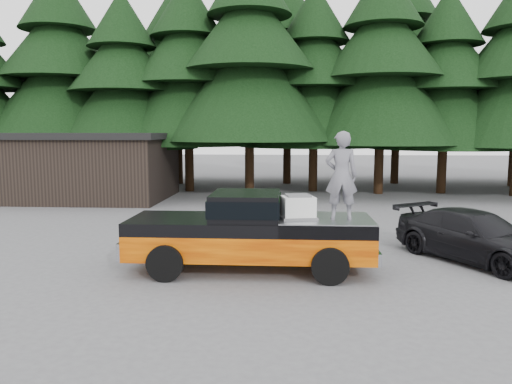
# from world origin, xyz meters

# --- Properties ---
(ground) EXTENTS (120.00, 120.00, 0.00)m
(ground) POSITION_xyz_m (0.00, 0.00, 0.00)
(ground) COLOR #4F4F52
(ground) RESTS_ON ground
(pickup_truck) EXTENTS (6.00, 2.04, 1.33)m
(pickup_truck) POSITION_xyz_m (0.22, -0.57, 0.67)
(pickup_truck) COLOR orange
(pickup_truck) RESTS_ON ground
(truck_cab) EXTENTS (1.66, 1.90, 0.59)m
(truck_cab) POSITION_xyz_m (0.12, -0.57, 1.62)
(truck_cab) COLOR black
(truck_cab) RESTS_ON pickup_truck
(air_compressor) EXTENTS (0.85, 0.76, 0.51)m
(air_compressor) POSITION_xyz_m (1.36, -0.73, 1.58)
(air_compressor) COLOR silver
(air_compressor) RESTS_ON pickup_truck
(man_on_bed) EXTENTS (0.76, 0.51, 2.06)m
(man_on_bed) POSITION_xyz_m (2.36, -0.74, 2.36)
(man_on_bed) COLOR slate
(man_on_bed) RESTS_ON pickup_truck
(parked_car) EXTENTS (3.96, 4.80, 1.31)m
(parked_car) POSITION_xyz_m (6.01, 0.71, 0.66)
(parked_car) COLOR black
(parked_car) RESTS_ON ground
(utility_building) EXTENTS (8.40, 6.40, 3.30)m
(utility_building) POSITION_xyz_m (-9.00, 12.00, 1.67)
(utility_building) COLOR black
(utility_building) RESTS_ON ground
(treeline) EXTENTS (60.15, 16.05, 17.50)m
(treeline) POSITION_xyz_m (0.42, 17.20, 7.72)
(treeline) COLOR black
(treeline) RESTS_ON ground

